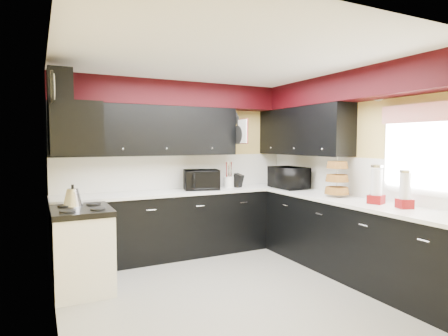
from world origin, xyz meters
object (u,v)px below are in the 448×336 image
toaster_oven (202,180)px  kettle (73,197)px  knife_block (238,181)px  microwave (289,178)px  utensil_crock (229,182)px

toaster_oven → kettle: (-1.81, -0.53, -0.07)m
knife_block → kettle: (-2.42, -0.53, -0.03)m
microwave → knife_block: size_ratio=2.83×
toaster_oven → microwave: 1.33m
knife_block → kettle: knife_block is taller
toaster_oven → knife_block: bearing=14.5°
kettle → toaster_oven: bearing=16.4°
microwave → kettle: bearing=91.8°
utensil_crock → knife_block: 0.14m
utensil_crock → kettle: 2.35m
microwave → kettle: microwave is taller
utensil_crock → kettle: bearing=-166.0°
toaster_oven → kettle: toaster_oven is taller
microwave → utensil_crock: microwave is taller
utensil_crock → knife_block: knife_block is taller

